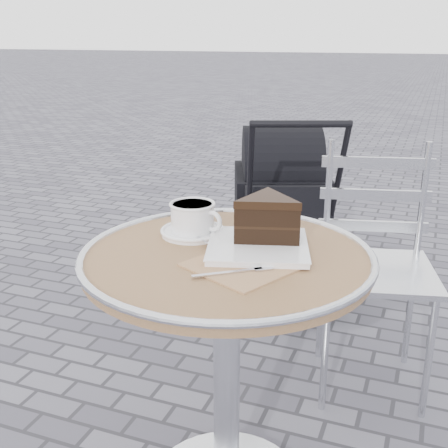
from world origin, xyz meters
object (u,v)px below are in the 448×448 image
(cappuccino_set, at_px, (193,221))
(cafe_table, at_px, (227,314))
(cake_plate_set, at_px, (265,225))
(bistro_chair, at_px, (375,238))
(baby_stroller, at_px, (282,209))

(cappuccino_set, bearing_deg, cafe_table, -25.27)
(cake_plate_set, distance_m, bistro_chair, 0.76)
(bistro_chair, bearing_deg, cappuccino_set, -135.22)
(bistro_chair, bearing_deg, cafe_table, -123.70)
(cafe_table, relative_size, bistro_chair, 0.84)
(cafe_table, bearing_deg, baby_stroller, 99.38)
(cake_plate_set, xyz_separation_m, baby_stroller, (-0.30, 1.31, -0.37))
(cafe_table, bearing_deg, cake_plate_set, 44.38)
(cafe_table, height_order, bistro_chair, bistro_chair)
(cappuccino_set, xyz_separation_m, baby_stroller, (-0.10, 1.28, -0.35))
(cafe_table, height_order, baby_stroller, baby_stroller)
(cafe_table, distance_m, bistro_chair, 0.82)
(bistro_chair, distance_m, baby_stroller, 0.80)
(cake_plate_set, xyz_separation_m, bistro_chair, (0.21, 0.69, -0.24))
(cake_plate_set, relative_size, baby_stroller, 0.41)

